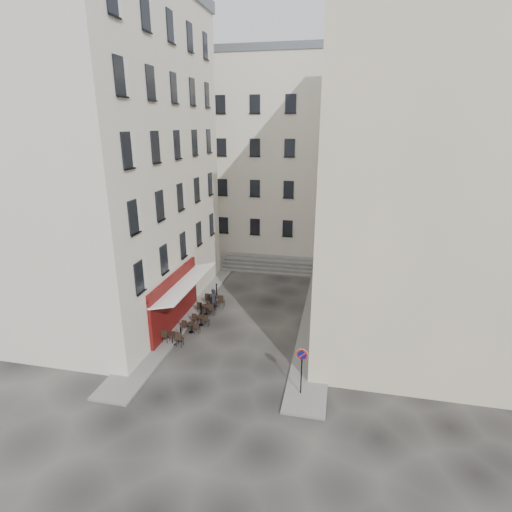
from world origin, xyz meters
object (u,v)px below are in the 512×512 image
(bistro_table_a, at_px, (173,338))
(pedestrian, at_px, (213,300))
(no_parking_sign, at_px, (302,363))
(bistro_table_b, at_px, (191,327))

(bistro_table_a, distance_m, pedestrian, 5.02)
(no_parking_sign, distance_m, bistro_table_b, 8.77)
(bistro_table_a, height_order, pedestrian, pedestrian)
(no_parking_sign, xyz_separation_m, bistro_table_a, (-7.85, 3.03, -1.29))
(no_parking_sign, relative_size, bistro_table_a, 1.89)
(bistro_table_a, bearing_deg, no_parking_sign, -21.09)
(no_parking_sign, xyz_separation_m, bistro_table_b, (-7.31, 4.64, -1.36))
(bistro_table_a, relative_size, pedestrian, 0.82)
(no_parking_sign, relative_size, pedestrian, 1.56)
(no_parking_sign, height_order, pedestrian, no_parking_sign)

